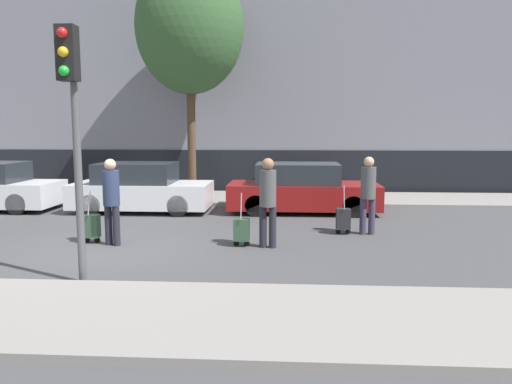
% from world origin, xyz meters
% --- Properties ---
extents(ground_plane, '(80.00, 80.00, 0.00)m').
position_xyz_m(ground_plane, '(0.00, 0.00, 0.00)').
color(ground_plane, '#424244').
extents(sidewalk_near, '(28.00, 2.50, 0.12)m').
position_xyz_m(sidewalk_near, '(0.00, -3.75, 0.06)').
color(sidewalk_near, gray).
rests_on(sidewalk_near, ground_plane).
extents(sidewalk_far, '(28.00, 3.00, 0.12)m').
position_xyz_m(sidewalk_far, '(0.00, 7.00, 0.06)').
color(sidewalk_far, gray).
rests_on(sidewalk_far, ground_plane).
extents(building_facade, '(28.00, 2.92, 12.79)m').
position_xyz_m(building_facade, '(0.00, 10.63, 6.38)').
color(building_facade, slate).
rests_on(building_facade, ground_plane).
extents(parked_car_1, '(3.98, 1.80, 1.43)m').
position_xyz_m(parked_car_1, '(-0.61, 4.52, 0.66)').
color(parked_car_1, silver).
rests_on(parked_car_1, ground_plane).
extents(parked_car_2, '(4.31, 1.79, 1.42)m').
position_xyz_m(parked_car_2, '(4.10, 4.67, 0.66)').
color(parked_car_2, maroon).
rests_on(parked_car_2, ground_plane).
extents(pedestrian_left, '(0.34, 0.34, 1.81)m').
position_xyz_m(pedestrian_left, '(0.04, 0.28, 1.03)').
color(pedestrian_left, '#23232D').
rests_on(pedestrian_left, ground_plane).
extents(trolley_left, '(0.34, 0.29, 1.15)m').
position_xyz_m(trolley_left, '(-0.48, 0.46, 0.36)').
color(trolley_left, '#335138').
rests_on(trolley_left, ground_plane).
extents(pedestrian_center, '(0.35, 0.34, 1.84)m').
position_xyz_m(pedestrian_center, '(3.28, 0.28, 1.05)').
color(pedestrian_center, '#23232D').
rests_on(pedestrian_center, ground_plane).
extents(trolley_center, '(0.34, 0.29, 1.12)m').
position_xyz_m(trolley_center, '(2.74, 0.35, 0.35)').
color(trolley_center, '#335138').
rests_on(trolley_center, ground_plane).
extents(pedestrian_right, '(0.35, 0.34, 1.79)m').
position_xyz_m(pedestrian_right, '(5.52, 1.69, 1.02)').
color(pedestrian_right, '#383347').
rests_on(pedestrian_right, ground_plane).
extents(trolley_right, '(0.34, 0.29, 1.14)m').
position_xyz_m(trolley_right, '(4.97, 1.67, 0.36)').
color(trolley_right, '#262628').
rests_on(trolley_right, ground_plane).
extents(traffic_light, '(0.28, 0.47, 3.92)m').
position_xyz_m(traffic_light, '(0.45, -2.36, 2.79)').
color(traffic_light, '#515154').
rests_on(traffic_light, ground_plane).
extents(parked_bicycle, '(1.77, 0.06, 0.96)m').
position_xyz_m(parked_bicycle, '(3.28, 6.79, 0.49)').
color(parked_bicycle, black).
rests_on(parked_bicycle, sidewalk_far).
extents(bare_tree_near_crossing, '(3.59, 3.59, 7.82)m').
position_xyz_m(bare_tree_near_crossing, '(0.42, 7.14, 5.73)').
color(bare_tree_near_crossing, '#4C3826').
rests_on(bare_tree_near_crossing, sidewalk_far).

